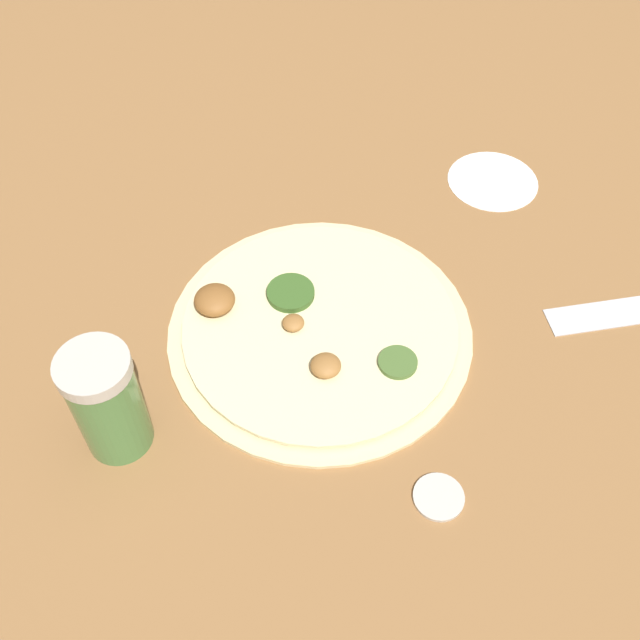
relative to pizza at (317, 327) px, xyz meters
name	(u,v)px	position (x,y,z in m)	size (l,w,h in m)	color
ground_plane	(320,332)	(0.00, 0.00, -0.01)	(3.00, 3.00, 0.00)	olive
pizza	(317,327)	(0.00, 0.00, 0.00)	(0.29, 0.29, 0.03)	beige
spice_jar	(107,402)	(0.20, 0.04, 0.05)	(0.06, 0.06, 0.11)	#4C7F42
loose_cap	(439,496)	(-0.03, 0.19, 0.00)	(0.04, 0.04, 0.01)	beige
flour_patch	(493,181)	(-0.26, -0.13, -0.01)	(0.10, 0.10, 0.00)	white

